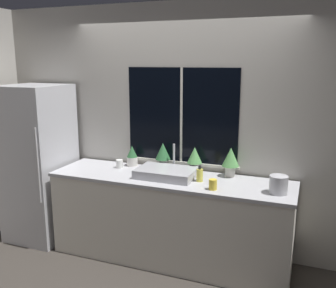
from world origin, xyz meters
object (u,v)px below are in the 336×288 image
(potted_plant_center_left, at_px, (163,154))
(potted_plant_far_right, at_px, (231,159))
(refrigerator, at_px, (39,163))
(kettle, at_px, (279,184))
(sink, at_px, (166,173))
(potted_plant_center_right, at_px, (195,158))
(potted_plant_far_left, at_px, (132,156))
(mug_yellow, at_px, (213,184))
(soap_bottle, at_px, (200,175))
(mug_white, at_px, (119,164))

(potted_plant_center_left, height_order, potted_plant_far_right, potted_plant_far_right)
(refrigerator, bearing_deg, kettle, -1.32)
(sink, xyz_separation_m, potted_plant_center_right, (0.22, 0.26, 0.12))
(potted_plant_far_left, height_order, potted_plant_far_right, potted_plant_far_right)
(sink, relative_size, mug_yellow, 5.95)
(potted_plant_far_right, xyz_separation_m, soap_bottle, (-0.25, -0.27, -0.12))
(soap_bottle, height_order, mug_white, soap_bottle)
(potted_plant_center_right, height_order, potted_plant_far_right, potted_plant_far_right)
(sink, bearing_deg, potted_plant_far_left, 153.39)
(mug_white, bearing_deg, soap_bottle, -7.95)
(potted_plant_far_left, bearing_deg, refrigerator, -165.13)
(potted_plant_far_left, relative_size, soap_bottle, 1.44)
(potted_plant_center_left, bearing_deg, refrigerator, -168.86)
(potted_plant_far_left, relative_size, mug_yellow, 2.32)
(potted_plant_far_right, bearing_deg, potted_plant_center_right, 180.00)
(soap_bottle, bearing_deg, potted_plant_far_left, 162.90)
(refrigerator, height_order, mug_yellow, refrigerator)
(potted_plant_center_left, distance_m, kettle, 1.32)
(refrigerator, xyz_separation_m, kettle, (2.73, -0.06, 0.09))
(mug_white, bearing_deg, potted_plant_far_left, 55.76)
(potted_plant_center_right, bearing_deg, sink, -130.49)
(potted_plant_center_right, relative_size, kettle, 1.51)
(soap_bottle, bearing_deg, potted_plant_far_right, 47.42)
(mug_yellow, relative_size, kettle, 0.54)
(mug_white, bearing_deg, sink, -11.58)
(mug_white, relative_size, kettle, 0.50)
(potted_plant_center_left, bearing_deg, sink, -61.52)
(potted_plant_center_left, bearing_deg, soap_bottle, -28.36)
(potted_plant_center_left, height_order, potted_plant_center_right, potted_plant_center_left)
(potted_plant_far_right, bearing_deg, potted_plant_far_left, 180.00)
(potted_plant_center_left, relative_size, mug_yellow, 2.95)
(soap_bottle, height_order, mug_yellow, soap_bottle)
(potted_plant_center_right, bearing_deg, potted_plant_far_right, 0.00)
(refrigerator, bearing_deg, mug_white, 8.76)
(sink, xyz_separation_m, mug_white, (-0.61, 0.13, 0.00))
(potted_plant_far_left, height_order, potted_plant_center_right, potted_plant_center_right)
(potted_plant_far_left, distance_m, mug_white, 0.18)
(potted_plant_center_left, height_order, mug_yellow, potted_plant_center_left)
(potted_plant_far_left, xyz_separation_m, potted_plant_center_right, (0.74, 0.00, 0.05))
(mug_white, bearing_deg, refrigerator, -171.24)
(sink, xyz_separation_m, potted_plant_far_right, (0.61, 0.26, 0.14))
(mug_white, bearing_deg, potted_plant_far_right, 6.31)
(refrigerator, height_order, soap_bottle, refrigerator)
(sink, distance_m, potted_plant_far_left, 0.59)
(kettle, bearing_deg, refrigerator, 178.68)
(refrigerator, xyz_separation_m, mug_yellow, (2.15, -0.18, 0.05))
(sink, bearing_deg, soap_bottle, -1.65)
(soap_bottle, bearing_deg, potted_plant_center_right, 117.02)
(potted_plant_far_right, bearing_deg, mug_white, -173.69)
(potted_plant_center_right, xyz_separation_m, mug_white, (-0.84, -0.14, -0.12))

